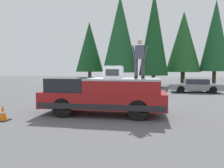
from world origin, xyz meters
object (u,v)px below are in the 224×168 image
object	(u,v)px
parked_car_grey	(195,86)
traffic_cone	(3,113)
pickup_truck	(104,95)
compressor_unit	(113,72)
person_on_truck_bed	(140,58)

from	to	relation	value
parked_car_grey	traffic_cone	distance (m)	15.27
pickup_truck	parked_car_grey	world-z (taller)	pickup_truck
compressor_unit	traffic_cone	world-z (taller)	compressor_unit
compressor_unit	person_on_truck_bed	xyz separation A→B (m)	(-0.12, -1.17, 0.62)
person_on_truck_bed	traffic_cone	xyz separation A→B (m)	(-1.80, 5.33, -2.26)
pickup_truck	traffic_cone	distance (m)	4.20
compressor_unit	person_on_truck_bed	world-z (taller)	person_on_truck_bed
pickup_truck	compressor_unit	world-z (taller)	compressor_unit
pickup_truck	compressor_unit	distance (m)	1.14
compressor_unit	traffic_cone	size ratio (longest dim) A/B	1.35
compressor_unit	parked_car_grey	distance (m)	11.40
pickup_truck	traffic_cone	size ratio (longest dim) A/B	8.94
person_on_truck_bed	traffic_cone	world-z (taller)	person_on_truck_bed
compressor_unit	person_on_truck_bed	size ratio (longest dim) A/B	0.50
pickup_truck	person_on_truck_bed	size ratio (longest dim) A/B	3.28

